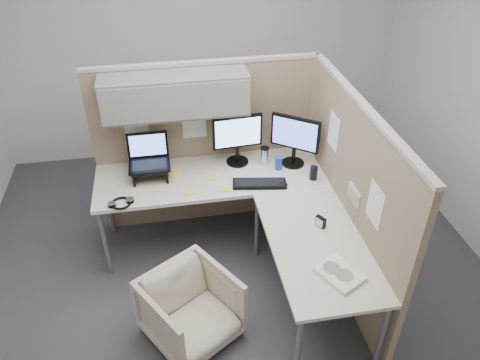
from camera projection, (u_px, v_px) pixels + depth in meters
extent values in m
plane|color=#36353A|center=(234.00, 277.00, 4.07)|extent=(4.50, 4.50, 0.00)
cube|color=#957C61|center=(206.00, 147.00, 4.32)|extent=(2.00, 0.05, 1.60)
cube|color=#A8A399|center=(202.00, 62.00, 3.86)|extent=(2.00, 0.06, 0.03)
cube|color=slate|center=(175.00, 94.00, 3.81)|extent=(1.20, 0.34, 0.34)
cube|color=gray|center=(176.00, 103.00, 3.67)|extent=(1.18, 0.01, 0.30)
plane|color=white|center=(136.00, 120.00, 4.01)|extent=(0.26, 0.00, 0.26)
plane|color=white|center=(194.00, 123.00, 4.13)|extent=(0.26, 0.00, 0.26)
cube|color=#957C61|center=(348.00, 200.00, 3.66)|extent=(0.05, 2.00, 1.60)
cube|color=#A8A399|center=(364.00, 105.00, 3.20)|extent=(0.06, 2.00, 0.03)
cube|color=#A8A399|center=(310.00, 138.00, 4.47)|extent=(0.06, 0.06, 1.60)
cube|color=silver|center=(355.00, 195.00, 3.44)|extent=(0.02, 0.20, 0.12)
cube|color=gray|center=(353.00, 195.00, 3.44)|extent=(0.00, 0.16, 0.09)
plane|color=white|center=(334.00, 131.00, 3.75)|extent=(0.00, 0.26, 0.26)
plane|color=white|center=(375.00, 205.00, 3.12)|extent=(0.00, 0.26, 0.26)
cube|color=beige|center=(212.00, 177.00, 4.08)|extent=(2.00, 0.68, 0.03)
cube|color=beige|center=(317.00, 244.00, 3.37)|extent=(0.68, 1.30, 0.03)
cube|color=white|center=(217.00, 200.00, 3.81)|extent=(2.00, 0.02, 0.03)
cylinder|color=gray|center=(105.00, 243.00, 3.92)|extent=(0.04, 0.04, 0.70)
cylinder|color=gray|center=(109.00, 201.00, 4.39)|extent=(0.04, 0.04, 0.70)
cylinder|color=gray|center=(298.00, 352.00, 3.06)|extent=(0.04, 0.04, 0.70)
cylinder|color=gray|center=(381.00, 339.00, 3.14)|extent=(0.04, 0.04, 0.70)
cylinder|color=gray|center=(257.00, 225.00, 4.11)|extent=(0.04, 0.04, 0.70)
imported|color=beige|center=(191.00, 307.00, 3.41)|extent=(0.80, 0.79, 0.62)
cylinder|color=black|center=(237.00, 161.00, 4.24)|extent=(0.20, 0.20, 0.02)
cylinder|color=black|center=(237.00, 154.00, 4.19)|extent=(0.04, 0.04, 0.15)
cube|color=black|center=(237.00, 132.00, 4.06)|extent=(0.44, 0.07, 0.30)
cube|color=#8EBEF6|center=(238.00, 133.00, 4.04)|extent=(0.40, 0.03, 0.26)
cylinder|color=black|center=(293.00, 163.00, 4.22)|extent=(0.20, 0.20, 0.02)
cylinder|color=black|center=(294.00, 155.00, 4.17)|extent=(0.04, 0.04, 0.15)
cube|color=black|center=(295.00, 133.00, 4.04)|extent=(0.37, 0.29, 0.30)
cube|color=#5C79FA|center=(294.00, 134.00, 4.03)|extent=(0.32, 0.24, 0.26)
cube|color=black|center=(150.00, 167.00, 3.97)|extent=(0.31, 0.24, 0.02)
cube|color=black|center=(134.00, 174.00, 3.98)|extent=(0.02, 0.22, 0.12)
cube|color=black|center=(167.00, 171.00, 4.02)|extent=(0.02, 0.22, 0.12)
cube|color=black|center=(149.00, 165.00, 3.96)|extent=(0.35, 0.24, 0.02)
cube|color=black|center=(148.00, 145.00, 4.01)|extent=(0.35, 0.06, 0.22)
cube|color=#598CF2|center=(148.00, 145.00, 4.00)|extent=(0.31, 0.04, 0.18)
cube|color=black|center=(260.00, 184.00, 3.94)|extent=(0.47, 0.22, 0.02)
ellipsoid|color=black|center=(282.00, 185.00, 3.92)|extent=(0.10, 0.06, 0.03)
cylinder|color=silver|center=(265.00, 156.00, 4.18)|extent=(0.07, 0.07, 0.16)
cylinder|color=black|center=(265.00, 148.00, 4.13)|extent=(0.08, 0.08, 0.01)
cylinder|color=black|center=(314.00, 173.00, 3.99)|extent=(0.07, 0.07, 0.12)
cylinder|color=#1E3FA5|center=(279.00, 163.00, 4.12)|extent=(0.07, 0.07, 0.12)
cube|color=yellow|center=(173.00, 174.00, 4.08)|extent=(0.10, 0.10, 0.01)
cube|color=yellow|center=(189.00, 192.00, 3.86)|extent=(0.08, 0.08, 0.01)
cube|color=yellow|center=(211.00, 177.00, 4.04)|extent=(0.09, 0.09, 0.01)
cube|color=yellow|center=(225.00, 189.00, 3.89)|extent=(0.09, 0.09, 0.01)
torus|color=black|center=(121.00, 203.00, 3.72)|extent=(0.20, 0.20, 0.02)
cylinder|color=black|center=(112.00, 205.00, 3.70)|extent=(0.06, 0.06, 0.03)
cylinder|color=black|center=(130.00, 200.00, 3.74)|extent=(0.06, 0.06, 0.03)
cube|color=white|center=(340.00, 274.00, 3.09)|extent=(0.33, 0.36, 0.03)
cylinder|color=silver|center=(344.00, 275.00, 3.06)|extent=(0.12, 0.12, 0.00)
cylinder|color=silver|center=(332.00, 267.00, 3.11)|extent=(0.12, 0.12, 0.00)
cube|color=black|center=(321.00, 222.00, 3.49)|extent=(0.07, 0.09, 0.08)
cube|color=white|center=(319.00, 223.00, 3.48)|extent=(0.04, 0.06, 0.06)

